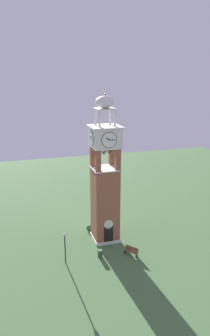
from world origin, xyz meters
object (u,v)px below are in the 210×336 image
at_px(clock_tower, 105,184).
at_px(trash_bin, 100,253).
at_px(lamp_post, 65,242).
at_px(park_bench, 131,251).

height_order(clock_tower, trash_bin, clock_tower).
distance_m(clock_tower, trash_bin, 7.74).
relative_size(lamp_post, trash_bin, 4.37).
distance_m(lamp_post, trash_bin, 4.32).
bearing_deg(trash_bin, park_bench, -10.56).
bearing_deg(trash_bin, lamp_post, -178.27).
bearing_deg(lamp_post, trash_bin, 1.73).
bearing_deg(park_bench, lamp_post, 175.87).
relative_size(park_bench, lamp_post, 0.44).
relative_size(park_bench, trash_bin, 1.90).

